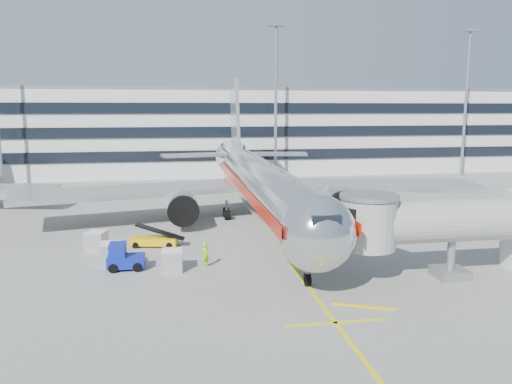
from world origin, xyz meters
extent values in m
plane|color=gray|center=(0.00, 0.00, 0.00)|extent=(180.00, 180.00, 0.00)
cube|color=yellow|center=(0.00, 10.00, 0.01)|extent=(0.25, 70.00, 0.01)
cube|color=yellow|center=(0.00, -14.00, 0.01)|extent=(6.00, 0.25, 0.01)
cylinder|color=silver|center=(0.00, 8.00, 4.20)|extent=(5.00, 36.00, 5.00)
sphere|color=silver|center=(0.00, -10.00, 4.20)|extent=(5.00, 5.00, 5.00)
cone|color=silver|center=(0.00, 31.00, 4.80)|extent=(5.00, 10.00, 5.00)
cube|color=black|center=(0.00, -11.50, 5.33)|extent=(1.80, 1.20, 0.90)
cube|color=#B7B7BC|center=(13.00, 13.50, 3.40)|extent=(24.95, 12.07, 0.50)
cube|color=#B7B7BC|center=(-13.00, 13.50, 3.40)|extent=(24.95, 12.07, 0.50)
cylinder|color=#99999E|center=(8.00, 10.00, 2.20)|extent=(3.00, 4.20, 3.00)
cylinder|color=#99999E|center=(-8.00, 10.00, 2.20)|extent=(3.00, 4.20, 3.00)
cylinder|color=black|center=(8.00, 8.00, 2.20)|extent=(3.10, 0.50, 3.10)
cylinder|color=black|center=(-8.00, 8.00, 2.20)|extent=(3.10, 0.50, 3.10)
cube|color=#B7B7BC|center=(0.00, 31.50, 9.20)|extent=(0.45, 9.39, 13.72)
cube|color=#B7B7BC|center=(5.50, 32.00, 5.40)|extent=(10.41, 4.94, 0.35)
cube|color=#B7B7BC|center=(-5.50, 32.00, 5.40)|extent=(10.41, 4.94, 0.35)
cylinder|color=gray|center=(0.00, -8.00, 0.90)|extent=(0.24, 0.24, 1.80)
cylinder|color=black|center=(0.00, -8.00, 0.45)|extent=(0.35, 0.90, 0.90)
cylinder|color=gray|center=(3.20, 14.00, 1.00)|extent=(0.30, 0.30, 2.00)
cylinder|color=gray|center=(-3.20, 14.00, 1.00)|extent=(0.30, 0.30, 2.00)
cube|color=red|center=(2.52, 8.00, 4.50)|extent=(0.06, 38.00, 0.90)
cube|color=red|center=(-2.52, 8.00, 4.50)|extent=(0.06, 38.00, 0.90)
cylinder|color=#A8A8A3|center=(10.50, -8.00, 4.20)|extent=(13.00, 3.00, 3.00)
cylinder|color=#A8A8A3|center=(4.20, -8.00, 4.20)|extent=(3.80, 3.80, 3.40)
cylinder|color=gray|center=(4.20, -8.00, 6.10)|extent=(4.00, 4.00, 0.30)
cube|color=black|center=(2.90, -8.00, 4.20)|extent=(1.40, 2.60, 2.60)
cylinder|color=gray|center=(10.50, -8.00, 1.60)|extent=(0.56, 0.56, 3.20)
cube|color=gray|center=(10.50, -8.00, 0.35)|extent=(2.20, 2.20, 0.70)
cylinder|color=black|center=(9.60, -8.00, 0.35)|extent=(0.35, 0.70, 0.70)
cylinder|color=black|center=(11.40, -8.00, 0.35)|extent=(0.35, 0.70, 0.70)
cube|color=silver|center=(0.00, 58.00, 7.50)|extent=(150.00, 24.00, 15.00)
cube|color=black|center=(0.00, 45.90, 4.00)|extent=(150.00, 0.30, 1.80)
cube|color=black|center=(0.00, 45.90, 8.00)|extent=(150.00, 0.30, 1.80)
cube|color=black|center=(0.00, 45.90, 12.00)|extent=(150.00, 0.30, 1.80)
cube|color=gray|center=(0.00, 58.00, 15.30)|extent=(150.00, 24.00, 0.60)
cylinder|color=gray|center=(8.00, 42.00, 12.50)|extent=(0.50, 0.50, 25.00)
cube|color=gray|center=(8.00, 42.00, 25.20)|extent=(2.40, 1.20, 0.50)
cylinder|color=gray|center=(42.00, 42.00, 12.50)|extent=(0.50, 0.50, 25.00)
cube|color=gray|center=(42.00, 42.00, 25.20)|extent=(2.40, 1.20, 0.50)
cube|color=#EAB409|center=(-10.67, 3.83, 0.50)|extent=(4.24, 2.23, 0.64)
cube|color=black|center=(-10.67, 3.83, 1.33)|extent=(4.35, 1.82, 1.40)
cylinder|color=black|center=(-11.98, 4.74, 0.27)|extent=(0.59, 0.36, 0.55)
cylinder|color=black|center=(-12.23, 3.49, 0.27)|extent=(0.59, 0.36, 0.55)
cylinder|color=black|center=(-9.11, 4.17, 0.27)|extent=(0.59, 0.36, 0.55)
cylinder|color=black|center=(-9.36, 2.91, 0.27)|extent=(0.59, 0.36, 0.55)
cube|color=#0D1C95|center=(-12.52, -2.26, 0.63)|extent=(2.74, 1.58, 0.88)
cube|color=#0D1C95|center=(-13.10, -2.26, 1.51)|extent=(1.18, 1.47, 1.07)
cube|color=black|center=(-13.10, -2.26, 1.85)|extent=(1.08, 1.28, 0.10)
cylinder|color=black|center=(-13.39, -1.52, 0.34)|extent=(0.69, 0.30, 0.68)
cylinder|color=black|center=(-13.40, -2.99, 0.34)|extent=(0.69, 0.30, 0.68)
cylinder|color=black|center=(-11.64, -1.54, 0.34)|extent=(0.69, 0.30, 0.68)
cylinder|color=black|center=(-11.65, -3.00, 0.34)|extent=(0.69, 0.30, 0.68)
cube|color=silver|center=(-13.72, -0.91, 0.84)|extent=(1.69, 1.69, 1.69)
cube|color=white|center=(-13.72, -0.91, 1.71)|extent=(1.69, 1.69, 0.06)
cube|color=silver|center=(-15.47, 3.32, 0.81)|extent=(1.97, 1.97, 1.62)
cube|color=white|center=(-15.47, 3.32, 1.65)|extent=(1.97, 1.97, 0.06)
cube|color=silver|center=(-9.10, -3.21, 0.78)|extent=(1.58, 1.58, 1.57)
cube|color=white|center=(-9.10, -3.21, 1.59)|extent=(1.58, 1.58, 0.06)
imported|color=#95EE19|center=(-6.60, -2.79, 0.96)|extent=(0.84, 0.79, 1.92)
camera|label=1|loc=(-8.77, -39.47, 11.98)|focal=35.00mm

